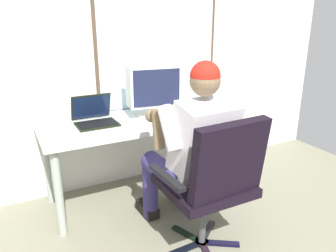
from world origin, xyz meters
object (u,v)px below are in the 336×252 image
object	(u,v)px
laptop	(94,116)
desk	(132,131)
crt_monitor	(153,87)
wine_glass	(194,107)
person_seated	(191,148)
office_chair	(214,178)

from	to	relation	value
laptop	desk	bearing A→B (deg)	-10.93
crt_monitor	wine_glass	bearing A→B (deg)	-32.84
person_seated	desk	bearing A→B (deg)	105.30
office_chair	wine_glass	world-z (taller)	office_chair
laptop	wine_glass	world-z (taller)	laptop
laptop	wine_glass	size ratio (longest dim) A/B	2.41
crt_monitor	office_chair	bearing A→B (deg)	-91.53
desk	crt_monitor	distance (m)	0.41
desk	office_chair	world-z (taller)	office_chair
desk	office_chair	distance (m)	0.94
crt_monitor	desk	bearing A→B (deg)	-173.13
desk	office_chair	bearing A→B (deg)	-78.27
crt_monitor	laptop	world-z (taller)	crt_monitor
desk	wine_glass	xyz separation A→B (m)	(0.51, -0.16, 0.18)
person_seated	laptop	size ratio (longest dim) A/B	3.97
person_seated	wine_glass	distance (m)	0.61
office_chair	laptop	distance (m)	1.11
office_chair	crt_monitor	xyz separation A→B (m)	(0.03, 0.95, 0.40)
office_chair	laptop	size ratio (longest dim) A/B	3.01
office_chair	wine_glass	xyz separation A→B (m)	(0.31, 0.76, 0.24)
person_seated	wine_glass	bearing A→B (deg)	56.51
person_seated	office_chair	bearing A→B (deg)	-87.38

